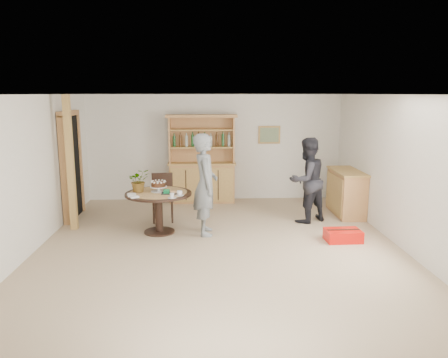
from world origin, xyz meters
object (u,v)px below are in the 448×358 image
sideboard (346,192)px  teen_boy (205,185)px  dining_chair (163,194)px  dining_table (159,201)px  adult_person (307,180)px  red_suitcase (343,235)px  hutch (202,173)px

sideboard → teen_boy: bearing=-158.2°
dining_chair → dining_table: bearing=-94.9°
sideboard → adult_person: bearing=-152.8°
red_suitcase → hutch: bearing=128.0°
dining_table → adult_person: bearing=11.6°
sideboard → adult_person: 1.15m
hutch → adult_person: hutch is taller
teen_boy → dining_table: bearing=79.6°
hutch → dining_table: 2.45m
hutch → red_suitcase: size_ratio=3.33×
hutch → dining_table: hutch is taller
teen_boy → red_suitcase: (2.38, -0.52, -0.81)m
dining_table → red_suitcase: (3.23, -0.62, -0.50)m
dining_table → adult_person: (2.85, 0.58, 0.24)m
sideboard → dining_chair: (-3.82, -0.25, 0.06)m
dining_chair → teen_boy: size_ratio=0.52×
sideboard → teen_boy: 3.22m
dining_chair → hutch: bearing=56.9°
hutch → teen_boy: hutch is taller
adult_person → red_suitcase: adult_person is taller
dining_table → teen_boy: teen_boy is taller
hutch → red_suitcase: (2.45, -2.94, -0.59)m
dining_table → teen_boy: (0.85, -0.10, 0.31)m
dining_table → adult_person: size_ratio=0.71×
hutch → teen_boy: 2.44m
red_suitcase → dining_chair: bearing=154.1°
adult_person → dining_chair: bearing=-34.6°
hutch → adult_person: (2.07, -1.74, 0.15)m
sideboard → red_suitcase: size_ratio=2.06×
hutch → dining_chair: bearing=-117.6°
teen_boy → sideboard: bearing=-72.0°
teen_boy → red_suitcase: 2.57m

